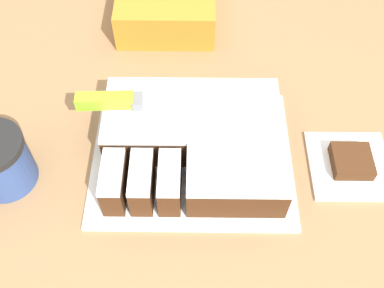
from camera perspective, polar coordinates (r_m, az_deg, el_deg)
countertop at (r=1.14m, az=0.92°, el=-16.30°), size 1.40×1.10×0.91m
cake_board at (r=0.74m, az=0.00°, el=-1.61°), size 0.33×0.27×0.01m
cake at (r=0.72m, az=0.41°, el=0.26°), size 0.28×0.22×0.07m
knife at (r=0.72m, az=-7.59°, el=5.43°), size 0.31×0.04×0.02m
paper_napkin at (r=0.78m, az=19.35°, el=-2.58°), size 0.13×0.13×0.01m
brownie at (r=0.77m, az=19.62°, el=-2.04°), size 0.06×0.06×0.02m
storage_box at (r=0.95m, az=-3.26°, el=17.00°), size 0.19×0.18×0.08m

